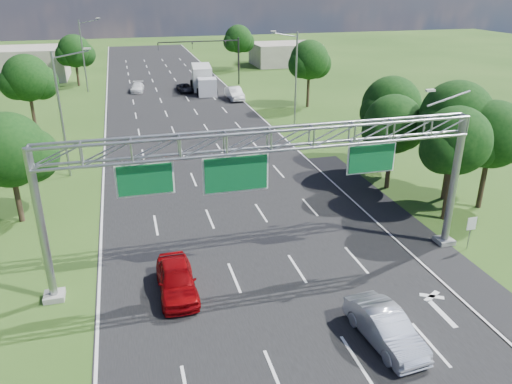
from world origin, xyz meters
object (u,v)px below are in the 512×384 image
object	(u,v)px
sign_gantry	(271,151)
red_coupe	(177,280)
box_truck	(203,79)
silver_sedan	(385,327)
regulatory_sign	(471,227)
traffic_signal	(216,51)

from	to	relation	value
sign_gantry	red_coupe	size ratio (longest dim) A/B	5.01
box_truck	sign_gantry	bearing A→B (deg)	-89.05
silver_sedan	red_coupe	bearing A→B (deg)	138.28
red_coupe	regulatory_sign	bearing A→B (deg)	0.11
sign_gantry	red_coupe	distance (m)	8.13
silver_sedan	box_truck	bearing A→B (deg)	83.04
regulatory_sign	traffic_signal	bearing A→B (deg)	95.20
traffic_signal	red_coupe	distance (m)	55.69
sign_gantry	silver_sedan	distance (m)	10.02
sign_gantry	silver_sedan	bearing A→B (deg)	-66.36
box_truck	red_coupe	bearing A→B (deg)	-94.78
sign_gantry	regulatory_sign	distance (m)	13.25
silver_sedan	traffic_signal	bearing A→B (deg)	80.60
traffic_signal	box_truck	size ratio (longest dim) A/B	1.30
sign_gantry	traffic_signal	xyz separation A→B (m)	(7.15, 53.00, -1.72)
silver_sedan	box_truck	size ratio (longest dim) A/B	0.50
traffic_signal	red_coupe	world-z (taller)	traffic_signal
red_coupe	silver_sedan	bearing A→B (deg)	-36.26
red_coupe	silver_sedan	world-z (taller)	red_coupe
regulatory_sign	silver_sedan	size ratio (longest dim) A/B	0.45
sign_gantry	box_truck	world-z (taller)	sign_gantry
red_coupe	silver_sedan	distance (m)	10.45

